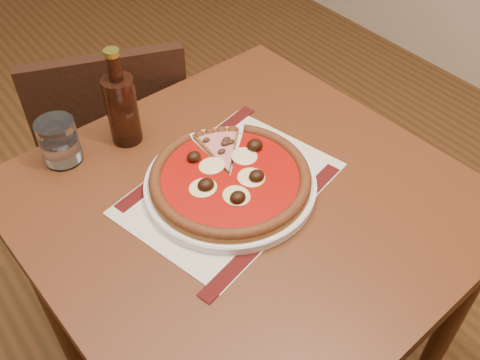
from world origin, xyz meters
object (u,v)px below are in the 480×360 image
table (246,231)px  chair_far (118,146)px  plate (230,184)px  water_glass (59,141)px  pizza (230,177)px  bottle (122,107)px

table → chair_far: bearing=90.5°
plate → water_glass: water_glass is taller
table → water_glass: (-0.23, 0.32, 0.15)m
chair_far → pizza: size_ratio=2.66×
table → chair_far: size_ratio=1.01×
table → pizza: (-0.01, 0.04, 0.13)m
chair_far → pizza: bearing=110.8°
plate → table: bearing=-74.6°
chair_far → bottle: bearing=94.5°
chair_far → plate: bearing=110.8°
chair_far → bottle: bottle is taller
table → chair_far: 0.62m
table → plate: plate is taller
pizza → water_glass: 0.36m
table → water_glass: size_ratio=8.77×
plate → pizza: (-0.00, -0.00, 0.02)m
plate → pizza: size_ratio=1.07×
table → plate: 0.12m
chair_far → pizza: 0.63m
chair_far → plate: (-0.00, -0.55, 0.29)m
table → plate: size_ratio=2.51×
table → water_glass: 0.42m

